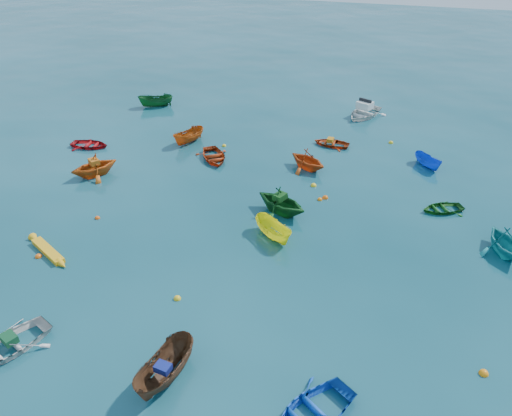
# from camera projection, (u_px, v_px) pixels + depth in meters

# --- Properties ---
(ground) EXTENTS (160.00, 160.00, 0.00)m
(ground) POSITION_uv_depth(u_px,v_px,m) (227.00, 264.00, 25.29)
(ground) COLOR #093943
(ground) RESTS_ON ground
(dinghy_white_near) EXTENTS (3.60, 4.09, 0.70)m
(dinghy_white_near) POSITION_uv_depth(u_px,v_px,m) (10.00, 349.00, 20.48)
(dinghy_white_near) COLOR silver
(dinghy_white_near) RESTS_ON ground
(sampan_brown_mid) EXTENTS (1.76, 3.52, 1.30)m
(sampan_brown_mid) POSITION_uv_depth(u_px,v_px,m) (167.00, 379.00, 19.17)
(sampan_brown_mid) COLOR #55341E
(sampan_brown_mid) RESTS_ON ground
(dinghy_orange_w) EXTENTS (3.99, 4.08, 1.63)m
(dinghy_orange_w) POSITION_uv_depth(u_px,v_px,m) (96.00, 175.00, 33.52)
(dinghy_orange_w) COLOR #D15913
(dinghy_orange_w) RESTS_ON ground
(sampan_yellow_mid) EXTENTS (2.93, 2.70, 1.12)m
(sampan_yellow_mid) POSITION_uv_depth(u_px,v_px,m) (273.00, 238.00, 27.28)
(sampan_yellow_mid) COLOR #FDF416
(sampan_yellow_mid) RESTS_ON ground
(dinghy_green_e) EXTENTS (3.06, 2.75, 0.52)m
(dinghy_green_e) POSITION_uv_depth(u_px,v_px,m) (442.00, 211.00, 29.68)
(dinghy_green_e) COLOR #145717
(dinghy_green_e) RESTS_ON ground
(dinghy_cyan_se) EXTENTS (3.36, 3.60, 1.54)m
(dinghy_cyan_se) POSITION_uv_depth(u_px,v_px,m) (502.00, 252.00, 26.12)
(dinghy_cyan_se) COLOR teal
(dinghy_cyan_se) RESTS_ON ground
(dinghy_red_nw) EXTENTS (3.05, 2.32, 0.59)m
(dinghy_red_nw) POSITION_uv_depth(u_px,v_px,m) (90.00, 147.00, 37.42)
(dinghy_red_nw) COLOR #A90E12
(dinghy_red_nw) RESTS_ON ground
(sampan_orange_n) EXTENTS (2.15, 3.16, 1.14)m
(sampan_orange_n) POSITION_uv_depth(u_px,v_px,m) (189.00, 142.00, 38.11)
(sampan_orange_n) COLOR #B85011
(sampan_orange_n) RESTS_ON ground
(dinghy_green_n) EXTENTS (4.17, 3.93, 1.74)m
(dinghy_green_n) POSITION_uv_depth(u_px,v_px,m) (281.00, 213.00, 29.48)
(dinghy_green_n) COLOR #13541D
(dinghy_green_n) RESTS_ON ground
(dinghy_red_ne) EXTENTS (2.83, 2.13, 0.56)m
(dinghy_red_ne) POSITION_uv_depth(u_px,v_px,m) (331.00, 145.00, 37.67)
(dinghy_red_ne) COLOR #A3300D
(dinghy_red_ne) RESTS_ON ground
(sampan_blue_far) EXTENTS (2.29, 2.45, 0.95)m
(sampan_blue_far) POSITION_uv_depth(u_px,v_px,m) (427.00, 167.00, 34.62)
(sampan_blue_far) COLOR blue
(sampan_blue_far) RESTS_ON ground
(dinghy_red_far) EXTENTS (3.73, 3.97, 0.67)m
(dinghy_red_far) POSITION_uv_depth(u_px,v_px,m) (214.00, 159.00, 35.60)
(dinghy_red_far) COLOR #A8300E
(dinghy_red_far) RESTS_ON ground
(dinghy_orange_far) EXTENTS (3.78, 3.64, 1.53)m
(dinghy_orange_far) POSITION_uv_depth(u_px,v_px,m) (307.00, 169.00, 34.37)
(dinghy_orange_far) COLOR #C34812
(dinghy_orange_far) RESTS_ON ground
(sampan_green_far) EXTENTS (3.23, 2.48, 1.18)m
(sampan_green_far) POSITION_uv_depth(u_px,v_px,m) (156.00, 107.00, 44.83)
(sampan_green_far) COLOR #135523
(sampan_green_far) RESTS_ON ground
(kayak_yellow) EXTENTS (3.33, 2.10, 0.34)m
(kayak_yellow) POSITION_uv_depth(u_px,v_px,m) (49.00, 253.00, 26.09)
(kayak_yellow) COLOR #F0A815
(kayak_yellow) RESTS_ON ground
(motorboat_white) EXTENTS (4.30, 4.88, 1.44)m
(motorboat_white) POSITION_uv_depth(u_px,v_px,m) (364.00, 116.00, 42.81)
(motorboat_white) COLOR silver
(motorboat_white) RESTS_ON ground
(tarp_green_a) EXTENTS (0.83, 0.74, 0.33)m
(tarp_green_a) POSITION_uv_depth(u_px,v_px,m) (9.00, 338.00, 20.27)
(tarp_green_a) COLOR #124927
(tarp_green_a) RESTS_ON dinghy_white_near
(tarp_blue_a) EXTENTS (0.64, 0.52, 0.28)m
(tarp_blue_a) POSITION_uv_depth(u_px,v_px,m) (163.00, 368.00, 18.64)
(tarp_blue_a) COLOR navy
(tarp_blue_a) RESTS_ON sampan_brown_mid
(tarp_orange_a) EXTENTS (0.92, 0.88, 0.36)m
(tarp_orange_a) POSITION_uv_depth(u_px,v_px,m) (94.00, 162.00, 33.03)
(tarp_orange_a) COLOR #C45F14
(tarp_orange_a) RESTS_ON dinghy_orange_w
(tarp_green_b) EXTENTS (0.83, 0.92, 0.37)m
(tarp_green_b) POSITION_uv_depth(u_px,v_px,m) (280.00, 197.00, 28.98)
(tarp_green_b) COLOR #104213
(tarp_green_b) RESTS_ON dinghy_green_n
(tarp_orange_b) EXTENTS (0.50, 0.63, 0.29)m
(tarp_orange_b) POSITION_uv_depth(u_px,v_px,m) (330.00, 140.00, 37.48)
(tarp_orange_b) COLOR #C57814
(tarp_orange_b) RESTS_ON dinghy_red_ne
(buoy_or_a) EXTENTS (0.35, 0.35, 0.35)m
(buoy_or_a) POSITION_uv_depth(u_px,v_px,m) (38.00, 257.00, 25.79)
(buoy_or_a) COLOR #FF610D
(buoy_or_a) RESTS_ON ground
(buoy_ye_a) EXTENTS (0.35, 0.35, 0.35)m
(buoy_ye_a) POSITION_uv_depth(u_px,v_px,m) (177.00, 299.00, 23.05)
(buoy_ye_a) COLOR yellow
(buoy_ye_a) RESTS_ON ground
(buoy_or_b) EXTENTS (0.38, 0.38, 0.38)m
(buoy_or_b) POSITION_uv_depth(u_px,v_px,m) (483.00, 374.00, 19.39)
(buoy_or_b) COLOR orange
(buoy_or_b) RESTS_ON ground
(buoy_or_c) EXTENTS (0.30, 0.30, 0.30)m
(buoy_or_c) POSITION_uv_depth(u_px,v_px,m) (97.00, 218.00, 28.94)
(buoy_or_c) COLOR #F3520D
(buoy_or_c) RESTS_ON ground
(buoy_ye_c) EXTENTS (0.39, 0.39, 0.39)m
(buoy_ye_c) POSITION_uv_depth(u_px,v_px,m) (313.00, 186.00, 32.26)
(buoy_ye_c) COLOR yellow
(buoy_ye_c) RESTS_ON ground
(buoy_or_d) EXTENTS (0.31, 0.31, 0.31)m
(buoy_or_d) POSITION_uv_depth(u_px,v_px,m) (320.00, 200.00, 30.74)
(buoy_or_d) COLOR orange
(buoy_or_d) RESTS_ON ground
(buoy_ye_d) EXTENTS (0.31, 0.31, 0.31)m
(buoy_ye_d) POSITION_uv_depth(u_px,v_px,m) (224.00, 146.00, 37.54)
(buoy_ye_d) COLOR yellow
(buoy_ye_d) RESTS_ON ground
(buoy_or_e) EXTENTS (0.38, 0.38, 0.38)m
(buoy_or_e) POSITION_uv_depth(u_px,v_px,m) (325.00, 198.00, 30.93)
(buoy_or_e) COLOR #DF5B0C
(buoy_or_e) RESTS_ON ground
(buoy_ye_e) EXTENTS (0.36, 0.36, 0.36)m
(buoy_ye_e) POSITION_uv_depth(u_px,v_px,m) (391.00, 143.00, 38.02)
(buoy_ye_e) COLOR gold
(buoy_ye_e) RESTS_ON ground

